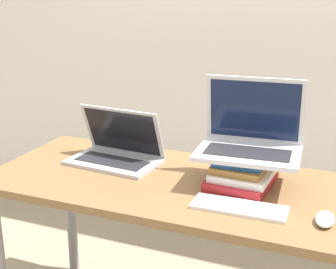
# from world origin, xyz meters

# --- Properties ---
(wall_back) EXTENTS (8.00, 0.05, 2.70)m
(wall_back) POSITION_xyz_m (0.00, 1.24, 1.35)
(wall_back) COLOR silver
(wall_back) RESTS_ON ground_plane
(desk) EXTENTS (1.40, 0.64, 0.73)m
(desk) POSITION_xyz_m (0.00, 0.32, 0.64)
(desk) COLOR brown
(desk) RESTS_ON ground_plane
(laptop_left) EXTENTS (0.39, 0.26, 0.23)m
(laptop_left) POSITION_xyz_m (-0.28, 0.42, 0.77)
(laptop_left) COLOR #B2B2B7
(laptop_left) RESTS_ON desk
(book_stack) EXTENTS (0.23, 0.29, 0.12)m
(book_stack) POSITION_xyz_m (0.26, 0.38, 0.78)
(book_stack) COLOR maroon
(book_stack) RESTS_ON desk
(laptop_on_books) EXTENTS (0.38, 0.28, 0.27)m
(laptop_on_books) POSITION_xyz_m (0.28, 0.40, 0.90)
(laptop_on_books) COLOR silver
(laptop_on_books) RESTS_ON book_stack
(wireless_keyboard) EXTENTS (0.31, 0.12, 0.01)m
(wireless_keyboard) POSITION_xyz_m (0.30, 0.17, 0.73)
(wireless_keyboard) COLOR white
(wireless_keyboard) RESTS_ON desk
(mouse) EXTENTS (0.06, 0.11, 0.03)m
(mouse) POSITION_xyz_m (0.57, 0.18, 0.74)
(mouse) COLOR white
(mouse) RESTS_ON desk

